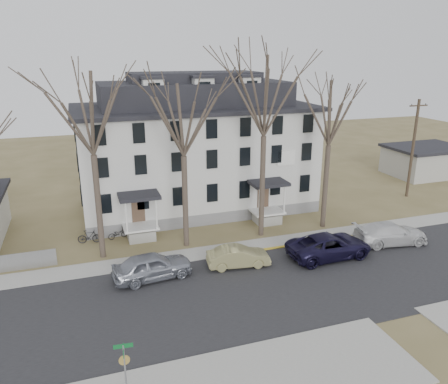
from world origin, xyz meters
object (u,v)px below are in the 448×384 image
object	(u,v)px
tree_far_left	(89,108)
car_white	(391,234)
tree_mid_left	(183,115)
street_sign	(125,364)
car_tan	(238,257)
boarding_house	(196,149)
utility_pole_far	(413,148)
bicycle_left	(118,234)
car_navy	(329,246)
bicycle_right	(89,237)
car_silver	(152,267)
tree_center	(265,90)
tree_mid_right	(331,108)

from	to	relation	value
tree_far_left	car_white	size ratio (longest dim) A/B	2.50
tree_mid_left	street_sign	xyz separation A→B (m)	(-5.95, -13.95, -7.82)
car_tan	boarding_house	bearing A→B (deg)	4.83
tree_far_left	tree_mid_left	distance (m)	6.05
utility_pole_far	bicycle_left	distance (m)	28.59
car_navy	car_white	distance (m)	5.55
car_white	boarding_house	bearing A→B (deg)	49.68
car_tan	car_navy	xyz separation A→B (m)	(6.46, -0.70, 0.14)
utility_pole_far	boarding_house	bearing A→B (deg)	169.08
tree_mid_left	street_sign	size ratio (longest dim) A/B	4.70
car_white	bicycle_right	size ratio (longest dim) A/B	3.22
car_silver	car_tan	size ratio (longest dim) A/B	1.19
tree_far_left	car_silver	size ratio (longest dim) A/B	2.76
tree_center	car_white	world-z (taller)	tree_center
tree_far_left	tree_mid_left	size ratio (longest dim) A/B	1.08
car_silver	bicycle_left	world-z (taller)	car_silver
tree_mid_left	car_tan	xyz separation A→B (m)	(2.47, -4.41, -8.91)
street_sign	tree_mid_right	bearing A→B (deg)	44.24
utility_pole_far	car_navy	bearing A→B (deg)	-147.42
tree_center	tree_mid_right	world-z (taller)	tree_center
bicycle_right	utility_pole_far	bearing A→B (deg)	-78.40
car_silver	car_navy	xyz separation A→B (m)	(12.15, -0.87, -0.02)
bicycle_right	car_white	bearing A→B (deg)	-100.18
boarding_house	street_sign	xyz separation A→B (m)	(-8.95, -22.10, -3.59)
tree_far_left	utility_pole_far	xyz separation A→B (m)	(29.50, 4.20, -5.44)
tree_center	bicycle_right	xyz separation A→B (m)	(-12.79, 2.58, -10.57)
tree_mid_left	bicycle_right	bearing A→B (deg)	159.18
boarding_house	car_navy	size ratio (longest dim) A/B	3.49
street_sign	tree_center	bearing A→B (deg)	55.02
street_sign	utility_pole_far	bearing A→B (deg)	37.25
car_navy	bicycle_left	distance (m)	15.74
car_silver	tree_mid_left	bearing A→B (deg)	-44.20
tree_center	tree_mid_right	xyz separation A→B (m)	(5.50, 0.00, -1.48)
car_white	street_sign	distance (m)	22.46
car_navy	street_sign	size ratio (longest dim) A/B	2.20
car_white	tree_mid_right	bearing A→B (deg)	40.40
tree_mid_right	car_navy	distance (m)	10.47
tree_far_left	street_sign	size ratio (longest dim) A/B	5.06
tree_mid_right	car_silver	xyz separation A→B (m)	(-14.72, -4.24, -8.75)
tree_mid_left	bicycle_left	distance (m)	10.69
boarding_house	car_white	distance (m)	17.76
car_tan	car_white	bearing A→B (deg)	-83.76
car_navy	street_sign	xyz separation A→B (m)	(-14.88, -8.84, 0.96)
tree_mid_right	street_sign	xyz separation A→B (m)	(-17.45, -13.95, -7.82)
car_navy	street_sign	bearing A→B (deg)	119.35
tree_center	car_tan	distance (m)	11.83
tree_mid_left	tree_center	world-z (taller)	tree_center
tree_mid_left	car_tan	distance (m)	10.25
car_silver	car_navy	size ratio (longest dim) A/B	0.84
car_silver	street_sign	xyz separation A→B (m)	(-2.74, -9.71, 0.94)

